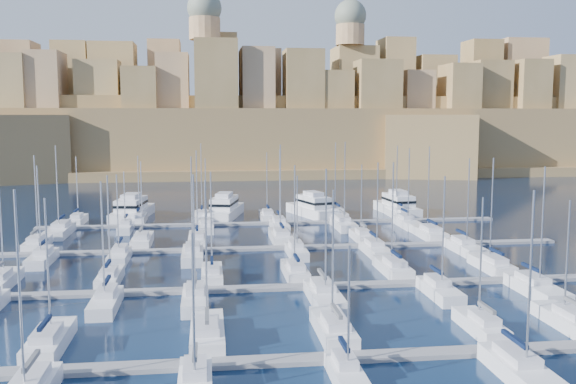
{
  "coord_description": "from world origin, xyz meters",
  "views": [
    {
      "loc": [
        -11.68,
        -83.53,
        19.98
      ],
      "look_at": [
        -0.43,
        6.0,
        9.09
      ],
      "focal_mm": 40.0,
      "sensor_mm": 36.0,
      "label": 1
    }
  ],
  "objects": [
    {
      "name": "sailboat_19",
      "position": [
        -22.38,
        -17.27,
        0.74
      ],
      "size": [
        2.63,
        8.76,
        13.66
      ],
      "color": "white",
      "rests_on": "ground"
    },
    {
      "name": "motor_yacht_c",
      "position": [
        8.78,
        40.58,
        1.73
      ],
      "size": [
        8.77,
        15.35,
        5.25
      ],
      "color": "white",
      "rests_on": "ground"
    },
    {
      "name": "ground",
      "position": [
        0.0,
        0.0,
        0.0
      ],
      "size": [
        600.0,
        600.0,
        0.0
      ],
      "primitive_type": "plane",
      "color": "black",
      "rests_on": "ground"
    },
    {
      "name": "sailboat_10",
      "position": [
        11.6,
        -39.75,
        0.76
      ],
      "size": [
        2.92,
        9.75,
        14.89
      ],
      "color": "white",
      "rests_on": "ground"
    },
    {
      "name": "sailboat_1",
      "position": [
        -25.38,
        -28.45,
        0.74
      ],
      "size": [
        2.8,
        9.34,
        13.31
      ],
      "color": "white",
      "rests_on": "ground"
    },
    {
      "name": "sailboat_35",
      "position": [
        25.37,
        4.28,
        0.75
      ],
      "size": [
        2.9,
        9.68,
        14.09
      ],
      "color": "white",
      "rests_on": "ground"
    },
    {
      "name": "sailboat_17",
      "position": [
        24.51,
        -6.47,
        0.75
      ],
      "size": [
        2.79,
        9.29,
        14.83
      ],
      "color": "white",
      "rests_on": "ground"
    },
    {
      "name": "pontoon_far",
      "position": [
        0.0,
        32.0,
        0.2
      ],
      "size": [
        84.0,
        2.0,
        0.4
      ],
      "primitive_type": "cube",
      "color": "slate",
      "rests_on": "ground"
    },
    {
      "name": "sailboat_38",
      "position": [
        -12.93,
        37.64,
        0.75
      ],
      "size": [
        2.86,
        9.52,
        14.93
      ],
      "color": "white",
      "rests_on": "ground"
    },
    {
      "name": "sailboat_44",
      "position": [
        -12.12,
        26.81,
        0.73
      ],
      "size": [
        2.58,
        8.6,
        12.89
      ],
      "color": "white",
      "rests_on": "ground"
    },
    {
      "name": "sailboat_28",
      "position": [
        12.54,
        14.88,
        0.72
      ],
      "size": [
        2.39,
        7.97,
        12.46
      ],
      "color": "white",
      "rests_on": "ground"
    },
    {
      "name": "sailboat_37",
      "position": [
        -24.53,
        36.87,
        0.72
      ],
      "size": [
        2.38,
        7.95,
        12.76
      ],
      "color": "white",
      "rests_on": "ground"
    },
    {
      "name": "sailboat_30",
      "position": [
        -34.07,
        4.72,
        0.74
      ],
      "size": [
        2.63,
        8.78,
        13.62
      ],
      "color": "white",
      "rests_on": "ground"
    },
    {
      "name": "sailboat_13",
      "position": [
        -23.47,
        -6.95,
        0.73
      ],
      "size": [
        2.49,
        8.32,
        13.19
      ],
      "color": "white",
      "rests_on": "ground"
    },
    {
      "name": "sailboat_21",
      "position": [
        0.47,
        -17.93,
        0.76
      ],
      "size": [
        3.03,
        10.12,
        14.74
      ],
      "color": "white",
      "rests_on": "ground"
    },
    {
      "name": "sailboat_12",
      "position": [
        -35.76,
        -6.71,
        0.74
      ],
      "size": [
        2.64,
        8.8,
        14.0
      ],
      "color": "white",
      "rests_on": "ground"
    },
    {
      "name": "sailboat_34",
      "position": [
        12.04,
        4.44,
        0.74
      ],
      "size": [
        2.81,
        9.35,
        13.63
      ],
      "color": "white",
      "rests_on": "ground"
    },
    {
      "name": "sailboat_47",
      "position": [
        23.66,
        26.44,
        0.75
      ],
      "size": [
        2.8,
        9.35,
        14.47
      ],
      "color": "white",
      "rests_on": "ground"
    },
    {
      "name": "motor_yacht_d",
      "position": [
        26.24,
        40.83,
        1.73
      ],
      "size": [
        5.91,
        15.59,
        5.25
      ],
      "color": "white",
      "rests_on": "ground"
    },
    {
      "name": "sailboat_14",
      "position": [
        -11.37,
        -6.89,
        0.73
      ],
      "size": [
        2.53,
        8.43,
        13.5
      ],
      "color": "white",
      "rests_on": "ground"
    },
    {
      "name": "sailboat_25",
      "position": [
        -21.88,
        15.59,
        0.74
      ],
      "size": [
        2.83,
        9.42,
        13.2
      ],
      "color": "white",
      "rests_on": "ground"
    },
    {
      "name": "sailboat_9",
      "position": [
        -1.61,
        -38.51,
        0.7
      ],
      "size": [
        2.16,
        7.21,
        10.91
      ],
      "color": "white",
      "rests_on": "ground"
    },
    {
      "name": "sailboat_22",
      "position": [
        13.53,
        -17.29,
        0.74
      ],
      "size": [
        2.64,
        8.8,
        13.74
      ],
      "color": "white",
      "rests_on": "ground"
    },
    {
      "name": "motor_yacht_b",
      "position": [
        -8.51,
        40.99,
        1.73
      ],
      "size": [
        8.16,
        16.24,
        5.25
      ],
      "color": "white",
      "rests_on": "ground"
    },
    {
      "name": "sailboat_39",
      "position": [
        -0.51,
        37.21,
        0.73
      ],
      "size": [
        2.59,
        8.64,
        13.17
      ],
      "color": "white",
      "rests_on": "ground"
    },
    {
      "name": "pontoon_near",
      "position": [
        0.0,
        -34.0,
        0.2
      ],
      "size": [
        84.0,
        2.0,
        0.4
      ],
      "primitive_type": "cube",
      "color": "slate",
      "rests_on": "ground"
    },
    {
      "name": "pontoon_mid_far",
      "position": [
        0.0,
        10.0,
        0.2
      ],
      "size": [
        84.0,
        2.0,
        0.4
      ],
      "primitive_type": "cube",
      "color": "slate",
      "rests_on": "ground"
    },
    {
      "name": "sailboat_41",
      "position": [
        25.11,
        37.35,
        0.74
      ],
      "size": [
        2.68,
        8.93,
        14.28
      ],
      "color": "white",
      "rests_on": "ground"
    },
    {
      "name": "sailboat_20",
      "position": [
        -13.19,
        -17.4,
        0.75
      ],
      "size": [
        2.71,
        9.02,
        14.25
      ],
      "color": "white",
      "rests_on": "ground"
    },
    {
      "name": "sailboat_29",
      "position": [
        24.09,
        16.15,
        0.77
      ],
      "size": [
        3.16,
        10.55,
        15.16
      ],
      "color": "white",
      "rests_on": "ground"
    },
    {
      "name": "sailboat_43",
      "position": [
        -25.81,
        27.46,
        0.7
      ],
      "size": [
        2.18,
        7.27,
        10.75
      ],
      "color": "white",
      "rests_on": "ground"
    },
    {
      "name": "pontoon_mid_near",
      "position": [
        0.0,
        -12.0,
        0.2
      ],
      "size": [
        84.0,
        2.0,
        0.4
      ],
      "primitive_type": "cube",
      "color": "slate",
      "rests_on": "ground"
    },
    {
      "name": "sailboat_36",
      "position": [
        -35.61,
        36.91,
        0.72
      ],
      "size": [
        2.41,
        8.03,
        12.63
      ],
      "color": "white",
      "rests_on": "ground"
    },
    {
      "name": "sailboat_23",
      "position": [
        24.48,
        -17.94,
        0.76
      ],
      "size": [
        3.04,
        10.12,
        14.73
      ],
      "color": "white",
      "rests_on": "ground"
    },
    {
      "name": "motor_yacht_a",
      "position": [
        -26.36,
        41.59,
        1.73
      ],
      "size": [
        7.28,
        17.37,
        5.25
      ],
      "color": "white",
      "rests_on": "ground"
    },
    {
      "name": "sailboat_24",
      "position": [
        -37.37,
        15.25,
        0.74
      ],
      "size": [
        2.61,
        8.71,
        14.28
      ],
      "color": "white",
      "rests_on": "ground"
    },
    {
      "name": "sailboat_3",
      "position": [
        -0.6,
        -28.35,
        0.74
      ],
      "size": [
        2.86,
        9.53,
        13.64
      ],
      "color": "white",
      "rests_on": "ground"
    },
    {
      "name": "sailboat_33",
      "position": [
        0.66,
        4.99,
        0.72
      ],
      "size": [
        2.47,
        8.23,
        11.86
      ],
      "color": "white",
      "rests_on": "ground"
    },
    {
      "name": "sailboat_46",
      "position": [
        11.97,
        26.04,
        0.77
      ],
      "size": [
        3.05,
        10.17,
        15.64
      ],
      "color": "white",
      "rests_on": "ground"
    },
    {
      "name": "sailboat_45",
      "position": [
        0.62,
        26.5,
        0.75
      ],
      "size": [
        2.77,
        9.23,
        14.37
      ],
      "color": "white",
      "rests_on": "ground"
    },
    {
      "name": "sailboat_8",
      "position": [
        -12.82,
        -38.94,
        0.72
      ],
      "size": [
        2.43,
        8.09,
        12.17
      ],
      "color": "white",
      "rests_on": "ground"
    },
    {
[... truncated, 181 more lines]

